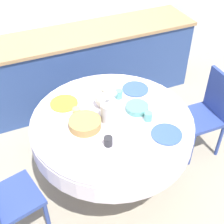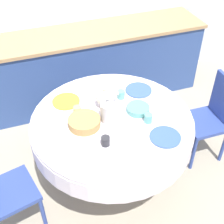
# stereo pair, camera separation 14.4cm
# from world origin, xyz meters

# --- Properties ---
(ground_plane) EXTENTS (12.00, 12.00, 0.00)m
(ground_plane) POSITION_xyz_m (0.00, 0.00, 0.00)
(ground_plane) COLOR #9E937F
(kitchen_counter) EXTENTS (3.24, 0.64, 0.93)m
(kitchen_counter) POSITION_xyz_m (0.00, 1.38, 0.47)
(kitchen_counter) COLOR #2D4784
(kitchen_counter) RESTS_ON ground_plane
(dining_table) EXTENTS (1.44, 1.44, 0.76)m
(dining_table) POSITION_xyz_m (0.00, 0.00, 0.64)
(dining_table) COLOR tan
(dining_table) RESTS_ON ground_plane
(chair_left) EXTENTS (0.41, 0.41, 0.93)m
(chair_left) POSITION_xyz_m (1.06, -0.02, 0.52)
(chair_left) COLOR #2D428E
(chair_left) RESTS_ON ground_plane
(chair_right) EXTENTS (0.48, 0.48, 0.93)m
(chair_right) POSITION_xyz_m (-1.03, -0.25, 0.52)
(chair_right) COLOR #2D428E
(chair_right) RESTS_ON ground_plane
(plate_near_left) EXTENTS (0.26, 0.26, 0.01)m
(plate_near_left) POSITION_xyz_m (-0.39, -0.30, 0.77)
(plate_near_left) COLOR white
(plate_near_left) RESTS_ON dining_table
(cup_near_left) EXTENTS (0.07, 0.07, 0.08)m
(cup_near_left) POSITION_xyz_m (-0.15, -0.27, 0.80)
(cup_near_left) COLOR #28282D
(cup_near_left) RESTS_ON dining_table
(plate_near_right) EXTENTS (0.26, 0.26, 0.01)m
(plate_near_right) POSITION_xyz_m (0.33, -0.36, 0.77)
(plate_near_right) COLOR #3856AD
(plate_near_right) RESTS_ON dining_table
(cup_near_right) EXTENTS (0.07, 0.07, 0.08)m
(cup_near_right) POSITION_xyz_m (0.28, -0.14, 0.80)
(cup_near_right) COLOR #5BA39E
(cup_near_right) RESTS_ON dining_table
(plate_far_left) EXTENTS (0.26, 0.26, 0.01)m
(plate_far_left) POSITION_xyz_m (-0.32, 0.37, 0.77)
(plate_far_left) COLOR yellow
(plate_far_left) RESTS_ON dining_table
(cup_far_left) EXTENTS (0.07, 0.07, 0.08)m
(cup_far_left) POSITION_xyz_m (-0.27, 0.17, 0.80)
(cup_far_left) COLOR #DBB766
(cup_far_left) RESTS_ON dining_table
(plate_far_right) EXTENTS (0.26, 0.26, 0.01)m
(plate_far_right) POSITION_xyz_m (0.39, 0.31, 0.77)
(plate_far_right) COLOR #3856AD
(plate_far_right) RESTS_ON dining_table
(cup_far_right) EXTENTS (0.07, 0.07, 0.08)m
(cup_far_right) POSITION_xyz_m (0.18, 0.26, 0.80)
(cup_far_right) COLOR #5BA39E
(cup_far_right) RESTS_ON dining_table
(coffee_carafe) EXTENTS (0.13, 0.13, 0.26)m
(coffee_carafe) POSITION_xyz_m (-0.04, 0.00, 0.87)
(coffee_carafe) COLOR #B2B2B7
(coffee_carafe) RESTS_ON dining_table
(teapot) EXTENTS (0.22, 0.16, 0.21)m
(teapot) POSITION_xyz_m (-0.00, 0.19, 0.85)
(teapot) COLOR silver
(teapot) RESTS_ON dining_table
(bread_basket) EXTENTS (0.28, 0.28, 0.07)m
(bread_basket) POSITION_xyz_m (-0.25, -0.00, 0.80)
(bread_basket) COLOR #AD844C
(bread_basket) RESTS_ON dining_table
(fruit_bowl) EXTENTS (0.21, 0.21, 0.05)m
(fruit_bowl) POSITION_xyz_m (0.26, 0.02, 0.79)
(fruit_bowl) COLOR #569993
(fruit_bowl) RESTS_ON dining_table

